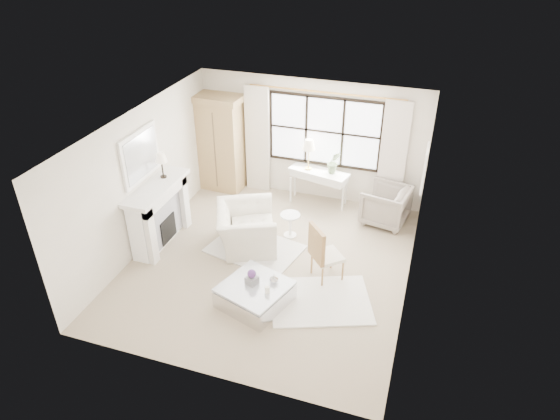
{
  "coord_description": "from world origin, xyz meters",
  "views": [
    {
      "loc": [
        2.52,
        -7.03,
        5.68
      ],
      "look_at": [
        0.13,
        0.2,
        1.06
      ],
      "focal_mm": 32.0,
      "sensor_mm": 36.0,
      "label": 1
    }
  ],
  "objects_px": {
    "console_table": "(318,187)",
    "club_armchair": "(246,228)",
    "coffee_table": "(255,295)",
    "armoire": "(220,142)"
  },
  "relations": [
    {
      "from": "console_table",
      "to": "club_armchair",
      "type": "relative_size",
      "value": 1.1
    },
    {
      "from": "armoire",
      "to": "coffee_table",
      "type": "height_order",
      "value": "armoire"
    },
    {
      "from": "armoire",
      "to": "club_armchair",
      "type": "bearing_deg",
      "value": -52.4
    },
    {
      "from": "armoire",
      "to": "coffee_table",
      "type": "relative_size",
      "value": 1.77
    },
    {
      "from": "armoire",
      "to": "console_table",
      "type": "distance_m",
      "value": 2.45
    },
    {
      "from": "club_armchair",
      "to": "coffee_table",
      "type": "xyz_separation_m",
      "value": [
        0.75,
        -1.52,
        -0.22
      ]
    },
    {
      "from": "armoire",
      "to": "coffee_table",
      "type": "xyz_separation_m",
      "value": [
        2.18,
        -3.6,
        -0.96
      ]
    },
    {
      "from": "console_table",
      "to": "coffee_table",
      "type": "bearing_deg",
      "value": -79.59
    },
    {
      "from": "armoire",
      "to": "club_armchair",
      "type": "xyz_separation_m",
      "value": [
        1.43,
        -2.08,
        -0.74
      ]
    },
    {
      "from": "console_table",
      "to": "coffee_table",
      "type": "distance_m",
      "value": 3.57
    }
  ]
}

